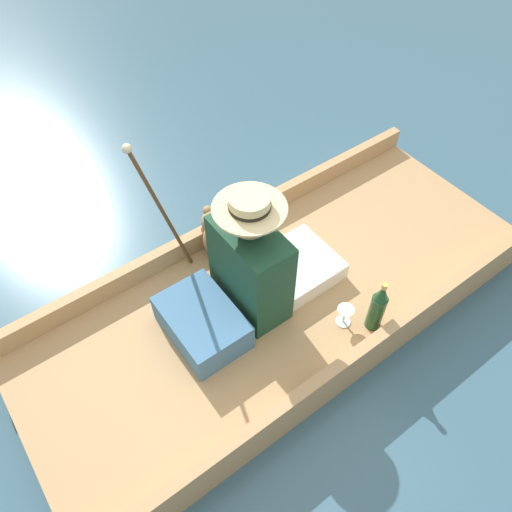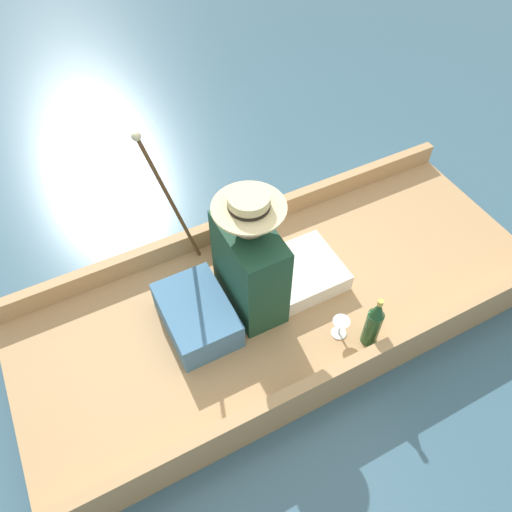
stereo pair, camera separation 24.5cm
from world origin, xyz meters
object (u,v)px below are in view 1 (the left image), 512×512
object	(u,v)px
walking_cane	(158,204)
wine_glass	(345,313)
champagne_bottle	(378,307)
seated_person	(261,262)
teddy_bear	(214,235)

from	to	relation	value
walking_cane	wine_glass	bearing A→B (deg)	34.05
wine_glass	champagne_bottle	distance (m)	0.17
seated_person	champagne_bottle	bearing A→B (deg)	33.82
walking_cane	seated_person	bearing A→B (deg)	36.46
wine_glass	walking_cane	xyz separation A→B (m)	(-0.82, -0.55, 0.46)
teddy_bear	walking_cane	size ratio (longest dim) A/B	0.38
wine_glass	teddy_bear	bearing A→B (deg)	-160.48
walking_cane	champagne_bottle	world-z (taller)	walking_cane
teddy_bear	walking_cane	world-z (taller)	walking_cane
wine_glass	walking_cane	bearing A→B (deg)	-145.95
seated_person	teddy_bear	size ratio (longest dim) A/B	2.20
champagne_bottle	walking_cane	bearing A→B (deg)	-144.14
walking_cane	champagne_bottle	bearing A→B (deg)	35.86
seated_person	teddy_bear	world-z (taller)	seated_person
teddy_bear	wine_glass	bearing A→B (deg)	19.52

